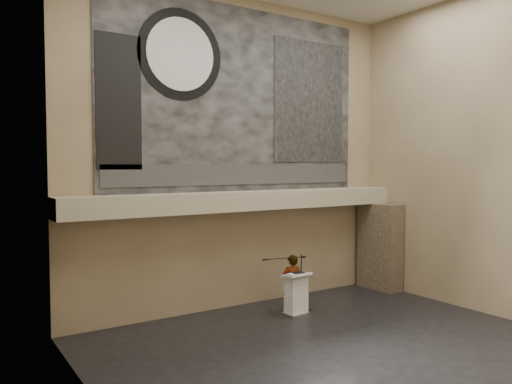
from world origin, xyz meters
TOP-DOWN VIEW (x-y plane):
  - floor at (0.00, 0.00)m, footprint 10.00×10.00m
  - wall_back at (0.00, 4.00)m, footprint 10.00×0.02m
  - wall_left at (-5.00, 0.00)m, footprint 0.02×8.00m
  - wall_right at (5.00, 0.00)m, footprint 0.02×8.00m
  - soffit at (0.00, 3.60)m, footprint 10.00×0.80m
  - sprinkler_left at (-1.60, 3.55)m, footprint 0.04×0.04m
  - sprinkler_right at (1.90, 3.55)m, footprint 0.04×0.04m
  - banner at (0.00, 3.97)m, footprint 8.00×0.05m
  - banner_text_strip at (0.00, 3.93)m, footprint 7.76×0.02m
  - banner_clock_rim at (-1.80, 3.93)m, footprint 2.30×0.02m
  - banner_clock_face at (-1.80, 3.91)m, footprint 1.84×0.02m
  - banner_building_print at (2.40, 3.93)m, footprint 2.60×0.02m
  - banner_brick_print at (-3.40, 3.93)m, footprint 1.10×0.02m
  - stone_pier at (4.65, 3.15)m, footprint 0.60×1.40m
  - lectern at (0.70, 2.36)m, footprint 0.70×0.52m
  - binder at (0.75, 2.33)m, footprint 0.30×0.25m
  - papers at (0.59, 2.35)m, footprint 0.23×0.29m
  - speaker_person at (0.81, 2.69)m, footprint 0.62×0.47m
  - mic_stand at (0.96, 2.53)m, footprint 1.33×0.52m

SIDE VIEW (x-z plane):
  - floor at x=0.00m, z-range 0.00..0.00m
  - mic_stand at x=0.96m, z-range -0.56..1.00m
  - lectern at x=0.70m, z-range -0.01..1.12m
  - speaker_person at x=0.81m, z-range 0.00..1.53m
  - papers at x=0.59m, z-range 1.10..1.10m
  - binder at x=0.75m, z-range 1.10..1.14m
  - stone_pier at x=4.65m, z-range 0.00..2.70m
  - sprinkler_left at x=-1.60m, z-range 2.64..2.70m
  - sprinkler_right at x=1.90m, z-range 2.64..2.70m
  - soffit at x=0.00m, z-range 2.70..3.20m
  - banner_text_strip at x=0.00m, z-range 3.38..3.93m
  - wall_back at x=0.00m, z-range 0.00..8.50m
  - wall_left at x=-5.00m, z-range 0.00..8.50m
  - wall_right at x=5.00m, z-range 0.00..8.50m
  - banner_brick_print at x=-3.40m, z-range 3.80..7.00m
  - banner at x=0.00m, z-range 3.20..8.20m
  - banner_building_print at x=2.40m, z-range 4.00..7.60m
  - banner_clock_rim at x=-1.80m, z-range 5.55..7.85m
  - banner_clock_face at x=-1.80m, z-range 5.78..7.62m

